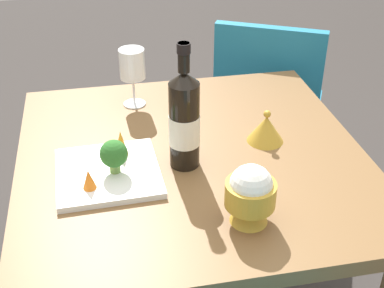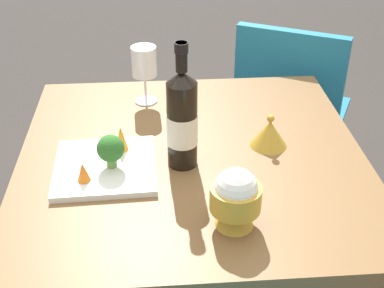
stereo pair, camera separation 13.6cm
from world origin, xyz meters
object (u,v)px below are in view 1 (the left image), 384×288
Objects in this scene: wine_bottle at (184,120)px; carrot_garnish_right at (89,179)px; carrot_garnish_left at (121,143)px; rice_bowl at (250,194)px; chair_by_wall at (268,99)px; serving_plate at (108,173)px; broccoli_floret at (114,154)px; rice_bowl_lid at (266,129)px; wine_glass at (132,65)px.

wine_bottle is 6.45× the size of carrot_garnish_right.
wine_bottle reaches higher than carrot_garnish_left.
carrot_garnish_right is at bearing -116.11° from rice_bowl.
rice_bowl is at bearing -84.25° from chair_by_wall.
broccoli_floret is at bearing 63.26° from serving_plate.
carrot_garnish_right is (0.07, -0.05, 0.03)m from serving_plate.
chair_by_wall reaches higher than carrot_garnish_right.
rice_bowl_lid is at bearing -82.95° from chair_by_wall.
chair_by_wall reaches higher than carrot_garnish_left.
serving_plate is at bearing 145.30° from carrot_garnish_right.
carrot_garnish_left is (0.62, -0.61, 0.25)m from chair_by_wall.
broccoli_floret reaches higher than carrot_garnish_left.
broccoli_floret is (0.01, 0.02, 0.06)m from serving_plate.
chair_by_wall is 12.62× the size of carrot_garnish_left.
serving_plate is 3.01× the size of broccoli_floret.
chair_by_wall is 0.97m from broccoli_floret.
broccoli_floret is at bearing -82.57° from wine_bottle.
wine_glass is 2.09× the size of broccoli_floret.
wine_bottle reaches higher than serving_plate.
rice_bowl is 0.38m from serving_plate.
rice_bowl reaches higher than rice_bowl_lid.
rice_bowl_lid is (0.28, 0.33, -0.09)m from wine_glass.
chair_by_wall is 0.71m from wine_glass.
broccoli_floret is at bearing -128.91° from rice_bowl.
carrot_garnish_right is (0.13, -0.09, -0.01)m from carrot_garnish_left.
broccoli_floret is 1.70× the size of carrot_garnish_right.
chair_by_wall is 0.87m from wine_bottle.
rice_bowl_lid is 1.48× the size of carrot_garnish_left.
chair_by_wall reaches higher than rice_bowl_lid.
carrot_garnish_left is at bearing 163.60° from broccoli_floret.
wine_bottle is 1.26× the size of serving_plate.
carrot_garnish_right is at bearing -48.52° from broccoli_floret.
carrot_garnish_left is (-0.07, 0.04, 0.04)m from serving_plate.
wine_bottle is at bearing -97.10° from chair_by_wall.
rice_bowl is 1.65× the size of broccoli_floret.
rice_bowl_lid is at bearing 100.72° from serving_plate.
carrot_garnish_left is at bearing 146.82° from carrot_garnish_right.
wine_bottle reaches higher than carrot_garnish_right.
rice_bowl is 2.81× the size of carrot_garnish_right.
rice_bowl is 0.35m from broccoli_floret.
wine_glass is 0.69× the size of serving_plate.
wine_bottle is 1.82× the size of wine_glass.
carrot_garnish_left is at bearing -107.50° from chair_by_wall.
wine_glass is at bearing -130.57° from rice_bowl_lid.
carrot_garnish_left is at bearing -11.85° from wine_glass.
wine_glass is at bearing -162.24° from rice_bowl.
wine_glass is 0.62m from rice_bowl.
serving_plate is 0.09m from carrot_garnish_left.
wine_bottle is 4.83× the size of carrot_garnish_left.
wine_bottle is at bearing 108.22° from carrot_garnish_right.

